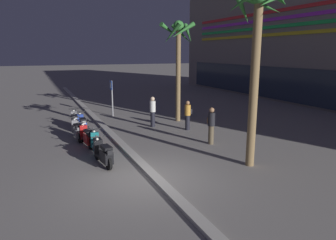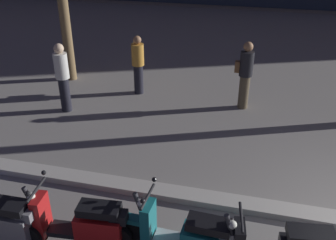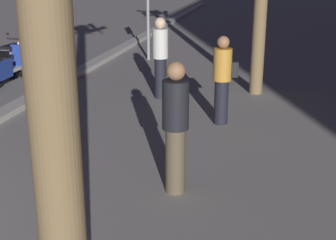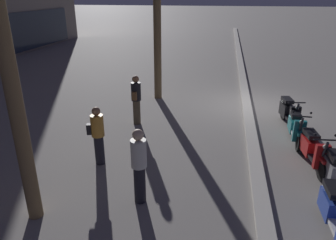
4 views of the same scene
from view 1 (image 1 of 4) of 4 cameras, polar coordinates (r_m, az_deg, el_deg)
name	(u,v)px [view 1 (image 1 of 4)]	position (r m, az deg, el deg)	size (l,w,h in m)	color
ground_plane	(145,178)	(11.07, -4.16, -10.45)	(200.00, 200.00, 0.00)	gray
curb_strip	(153,175)	(11.14, -2.79, -9.96)	(60.00, 0.36, 0.12)	#BCB7AD
scooter_grey_mid_front	(75,121)	(18.62, -16.57, -0.09)	(1.84, 0.56, 1.04)	black
scooter_blue_gap_after_mid	(82,124)	(17.56, -15.33, -0.73)	(1.86, 0.56, 1.17)	black
scooter_grey_tail_end	(77,131)	(16.11, -16.16, -1.91)	(1.85, 0.56, 1.17)	black
scooter_red_lead_nearest	(87,137)	(14.90, -14.52, -2.98)	(1.79, 0.56, 1.17)	black
scooter_teal_mid_rear	(97,146)	(13.47, -12.80, -4.57)	(1.77, 0.56, 1.17)	black
scooter_black_far_back	(104,154)	(12.23, -11.58, -6.13)	(1.80, 0.60, 1.04)	black
crossing_sign	(112,94)	(21.47, -10.19, 4.67)	(0.60, 0.12, 2.40)	#939399
palm_tree_by_mall_entrance	(179,47)	(19.45, 1.93, 13.18)	(2.05, 2.08, 6.11)	olive
palm_tree_near_sign	(258,34)	(11.89, 16.00, 14.72)	(2.25, 2.13, 6.56)	olive
pedestrian_by_palm_tree	(211,125)	(14.84, 7.86, -0.83)	(0.45, 0.34, 1.76)	brown
pedestrian_strolling_near_curb	(188,115)	(17.45, 3.59, 1.00)	(0.34, 0.46, 1.64)	black
pedestrian_window_shopping	(153,111)	(18.13, -2.81, 1.66)	(0.34, 0.34, 1.77)	black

